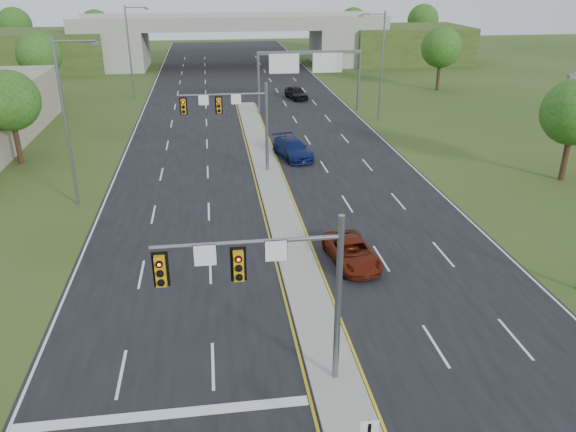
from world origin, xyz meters
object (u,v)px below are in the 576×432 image
(signal_mast_near, at_px, (277,279))
(car_far_c, at_px, (296,93))
(car_far_a, at_px, (352,252))
(car_far_b, at_px, (293,149))
(sign_gantry, at_px, (308,64))
(signal_mast_far, at_px, (237,114))
(overpass, at_px, (232,44))

(signal_mast_near, relative_size, car_far_c, 1.56)
(car_far_a, relative_size, car_far_b, 0.88)
(signal_mast_near, xyz_separation_m, car_far_c, (8.72, 52.03, -3.94))
(car_far_c, bearing_deg, sign_gantry, -100.66)
(signal_mast_far, distance_m, car_far_a, 17.04)
(car_far_a, bearing_deg, signal_mast_far, 102.51)
(signal_mast_far, relative_size, car_far_c, 1.56)
(signal_mast_far, height_order, car_far_a, signal_mast_far)
(sign_gantry, bearing_deg, signal_mast_near, -101.25)
(signal_mast_far, distance_m, car_far_b, 7.05)
(signal_mast_far, relative_size, car_far_b, 1.30)
(signal_mast_near, height_order, car_far_c, signal_mast_near)
(signal_mast_far, xyz_separation_m, car_far_b, (4.78, 3.39, -3.93))
(signal_mast_far, bearing_deg, signal_mast_near, -90.00)
(overpass, distance_m, car_far_c, 28.91)
(signal_mast_near, relative_size, signal_mast_far, 1.00)
(sign_gantry, relative_size, car_far_a, 2.44)
(signal_mast_far, relative_size, overpass, 0.09)
(signal_mast_near, xyz_separation_m, car_far_b, (4.78, 28.39, -3.93))
(car_far_a, distance_m, car_far_b, 19.10)
(signal_mast_far, distance_m, car_far_c, 28.67)
(overpass, relative_size, car_far_b, 14.89)
(overpass, bearing_deg, signal_mast_near, -91.62)
(signal_mast_far, bearing_deg, car_far_c, 72.13)
(car_far_a, relative_size, car_far_c, 1.06)
(car_far_a, height_order, car_far_b, car_far_b)
(sign_gantry, xyz_separation_m, car_far_a, (-3.74, -35.70, -4.56))
(signal_mast_near, height_order, sign_gantry, signal_mast_near)
(car_far_a, bearing_deg, car_far_c, 79.48)
(car_far_a, height_order, car_far_c, car_far_c)
(signal_mast_near, relative_size, sign_gantry, 0.60)
(car_far_c, bearing_deg, signal_mast_near, -112.04)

